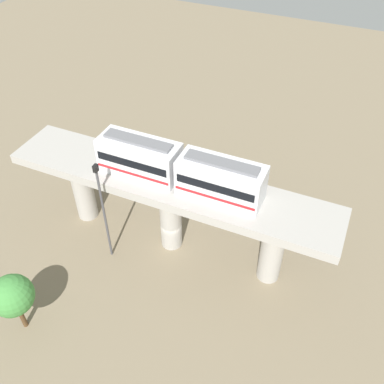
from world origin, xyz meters
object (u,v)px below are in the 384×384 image
at_px(train, 179,168).
at_px(tree_near_viaduct, 12,296).
at_px(signal_post, 103,209).
at_px(parked_car_blue, 291,224).
at_px(parked_car_white, 194,186).

bearing_deg(train, tree_near_viaduct, -31.81).
relative_size(tree_near_viaduct, signal_post, 0.54).
bearing_deg(train, parked_car_blue, 124.97).
distance_m(train, tree_near_viaduct, 15.29).
bearing_deg(signal_post, parked_car_white, 162.52).
bearing_deg(parked_car_white, signal_post, -28.11).
height_order(parked_car_blue, tree_near_viaduct, tree_near_viaduct).
xyz_separation_m(parked_car_white, tree_near_viaduct, (19.59, -5.71, 3.13)).
xyz_separation_m(train, signal_post, (3.40, -5.26, -3.49)).
bearing_deg(tree_near_viaduct, parked_car_white, 163.76).
bearing_deg(parked_car_white, tree_near_viaduct, -26.87).
distance_m(parked_car_blue, signal_post, 17.49).
bearing_deg(signal_post, train, 122.86).
bearing_deg(parked_car_blue, parked_car_white, -104.80).
height_order(train, tree_near_viaduct, train).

